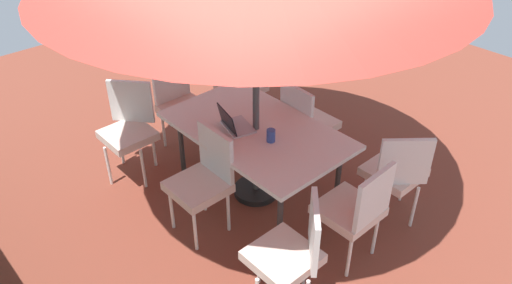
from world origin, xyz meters
TOP-DOWN VIEW (x-y plane):
  - ground_plane at (0.00, 0.00)m, footprint 10.00×10.00m
  - dining_table at (0.00, 0.00)m, footprint 1.71×1.04m
  - chair_southwest at (-1.09, -0.67)m, footprint 0.59×0.58m
  - chair_northeast at (1.12, 0.69)m, footprint 0.58×0.59m
  - chair_north at (-0.04, 0.65)m, footprint 0.46×0.46m
  - chair_west at (-1.16, -0.02)m, footprint 0.47×0.46m
  - chair_northwest at (-1.14, 0.69)m, footprint 0.59×0.59m
  - chair_southeast at (1.12, -0.70)m, footprint 0.58×0.59m
  - chair_south at (0.00, -0.69)m, footprint 0.46×0.47m
  - chair_east at (1.17, 0.03)m, footprint 0.46×0.46m
  - laptop at (0.13, 0.15)m, footprint 0.37×0.32m
  - cup at (-0.24, 0.04)m, footprint 0.08×0.08m

SIDE VIEW (x-z plane):
  - ground_plane at x=0.00m, z-range -0.02..0.00m
  - chair_southwest at x=-1.09m, z-range 0.06..1.04m
  - chair_northeast at x=1.12m, z-range 0.06..1.04m
  - chair_north at x=-0.04m, z-range 0.06..1.04m
  - chair_west at x=-1.16m, z-range 0.06..1.04m
  - chair_northwest at x=-1.14m, z-range 0.06..1.04m
  - chair_southeast at x=1.12m, z-range 0.06..1.04m
  - chair_south at x=0.00m, z-range 0.06..1.04m
  - chair_east at x=1.17m, z-range 0.06..1.04m
  - dining_table at x=0.00m, z-range 0.33..1.09m
  - laptop at x=0.13m, z-range 0.70..0.92m
  - cup at x=-0.24m, z-range 0.76..0.88m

